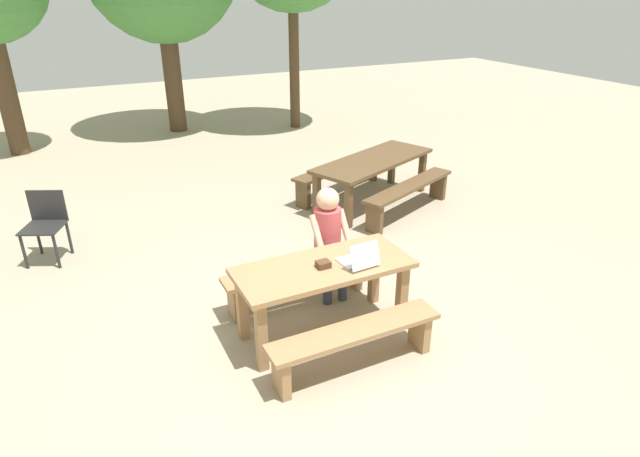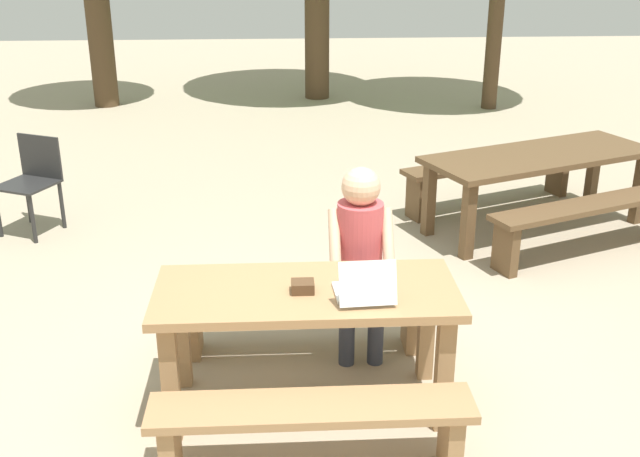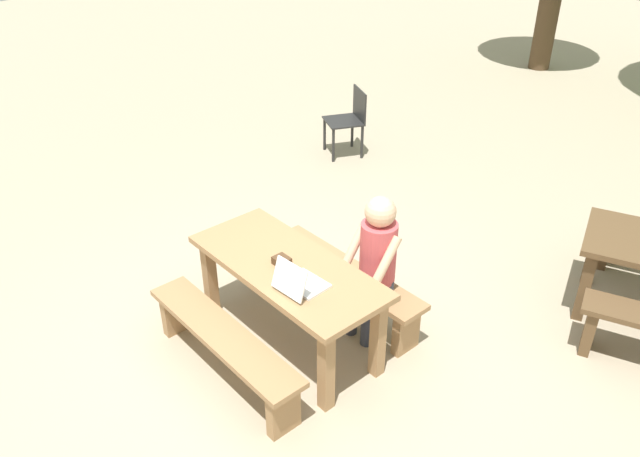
# 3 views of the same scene
# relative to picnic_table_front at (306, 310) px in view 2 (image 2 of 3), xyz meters

# --- Properties ---
(ground_plane) EXTENTS (30.00, 30.00, 0.00)m
(ground_plane) POSITION_rel_picnic_table_front_xyz_m (0.00, 0.00, -0.61)
(ground_plane) COLOR tan
(picnic_table_front) EXTENTS (1.65, 0.71, 0.74)m
(picnic_table_front) POSITION_rel_picnic_table_front_xyz_m (0.00, 0.00, 0.00)
(picnic_table_front) COLOR #9E754C
(picnic_table_front) RESTS_ON ground
(bench_near) EXTENTS (1.59, 0.30, 0.42)m
(bench_near) POSITION_rel_picnic_table_front_xyz_m (0.00, -0.61, -0.30)
(bench_near) COLOR #9E754C
(bench_near) RESTS_ON ground
(bench_far) EXTENTS (1.59, 0.30, 0.42)m
(bench_far) POSITION_rel_picnic_table_front_xyz_m (0.00, 0.61, -0.30)
(bench_far) COLOR #9E754C
(bench_far) RESTS_ON ground
(laptop) EXTENTS (0.32, 0.33, 0.24)m
(laptop) POSITION_rel_picnic_table_front_xyz_m (0.30, -0.13, 0.19)
(laptop) COLOR white
(laptop) RESTS_ON picnic_table_front
(small_pouch) EXTENTS (0.12, 0.11, 0.06)m
(small_pouch) POSITION_rel_picnic_table_front_xyz_m (-0.02, -0.03, 0.16)
(small_pouch) COLOR #4C331E
(small_pouch) RESTS_ON picnic_table_front
(person_seated) EXTENTS (0.39, 0.40, 1.23)m
(person_seated) POSITION_rel_picnic_table_front_xyz_m (0.36, 0.57, 0.11)
(person_seated) COLOR #333847
(person_seated) RESTS_ON ground
(plastic_chair) EXTENTS (0.58, 0.58, 0.84)m
(plastic_chair) POSITION_rel_picnic_table_front_xyz_m (-2.31, 2.85, -0.15)
(plastic_chair) COLOR #262626
(plastic_chair) RESTS_ON ground
(picnic_table_mid) EXTENTS (2.23, 1.51, 0.71)m
(picnic_table_mid) POSITION_rel_picnic_table_front_xyz_m (2.16, 2.63, -0.00)
(picnic_table_mid) COLOR brown
(picnic_table_mid) RESTS_ON ground
(bench_mid_south) EXTENTS (1.86, 0.99, 0.46)m
(bench_mid_south) POSITION_rel_picnic_table_front_xyz_m (2.41, 2.02, -0.26)
(bench_mid_south) COLOR brown
(bench_mid_south) RESTS_ON ground
(bench_mid_north) EXTENTS (1.86, 0.99, 0.46)m
(bench_mid_north) POSITION_rel_picnic_table_front_xyz_m (1.91, 3.24, -0.26)
(bench_mid_north) COLOR brown
(bench_mid_north) RESTS_ON ground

